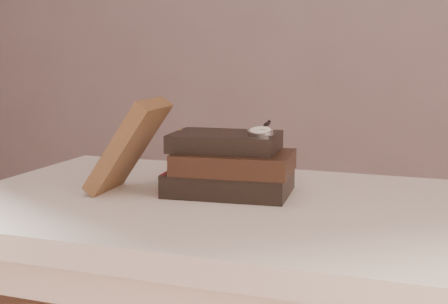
% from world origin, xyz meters
% --- Properties ---
extents(table, '(1.00, 0.60, 0.75)m').
position_xyz_m(table, '(0.00, 0.35, 0.66)').
color(table, beige).
rests_on(table, ground).
extents(book_stack, '(0.24, 0.17, 0.11)m').
position_xyz_m(book_stack, '(-0.03, 0.39, 0.80)').
color(book_stack, black).
rests_on(book_stack, table).
extents(journal, '(0.14, 0.12, 0.17)m').
position_xyz_m(journal, '(-0.21, 0.34, 0.84)').
color(journal, '#432B1A').
rests_on(journal, table).
extents(pocket_watch, '(0.05, 0.15, 0.02)m').
position_xyz_m(pocket_watch, '(0.02, 0.39, 0.87)').
color(pocket_watch, silver).
rests_on(pocket_watch, book_stack).
extents(eyeglasses, '(0.10, 0.11, 0.04)m').
position_xyz_m(eyeglasses, '(-0.12, 0.46, 0.81)').
color(eyeglasses, silver).
rests_on(eyeglasses, book_stack).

